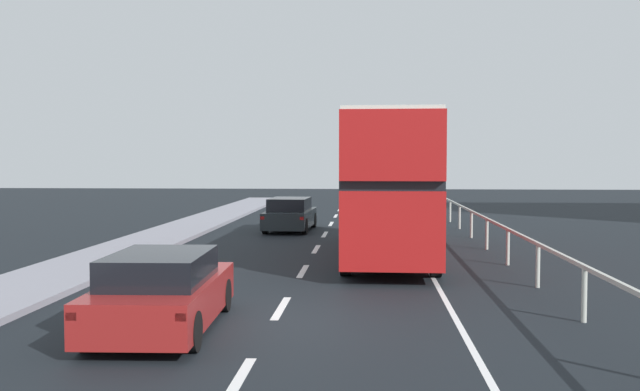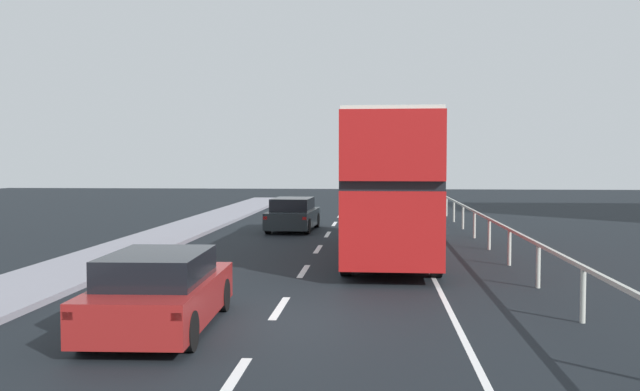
% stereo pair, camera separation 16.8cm
% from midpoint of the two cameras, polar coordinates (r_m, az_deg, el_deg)
% --- Properties ---
extents(ground_plane, '(75.89, 120.00, 0.10)m').
position_cam_midpoint_polar(ground_plane, '(13.16, -3.60, -10.39)').
color(ground_plane, black).
extents(lane_paint_markings, '(3.53, 46.00, 0.01)m').
position_cam_midpoint_polar(lane_paint_markings, '(21.53, 5.22, -5.05)').
color(lane_paint_markings, silver).
rests_on(lane_paint_markings, ground).
extents(bridge_side_railing, '(0.10, 42.00, 1.06)m').
position_cam_midpoint_polar(bridge_side_railing, '(22.12, 14.65, -2.68)').
color(bridge_side_railing, '#B9BBB0').
rests_on(bridge_side_railing, ground).
extents(double_decker_bus_red, '(2.68, 11.06, 4.27)m').
position_cam_midpoint_polar(double_decker_bus_red, '(21.75, 5.99, 1.07)').
color(double_decker_bus_red, '#AB1616').
rests_on(double_decker_bus_red, ground).
extents(hatchback_car_near, '(1.98, 4.38, 1.38)m').
position_cam_midpoint_polar(hatchback_car_near, '(12.61, -12.58, -7.71)').
color(hatchback_car_near, maroon).
rests_on(hatchback_car_near, ground).
extents(sedan_car_ahead, '(1.98, 4.34, 1.39)m').
position_cam_midpoint_polar(sedan_car_ahead, '(29.51, -2.05, -1.59)').
color(sedan_car_ahead, '#21282B').
rests_on(sedan_car_ahead, ground).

